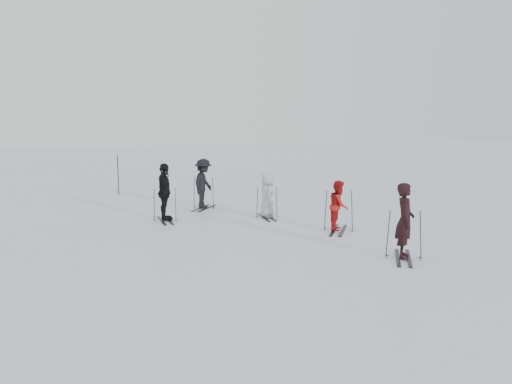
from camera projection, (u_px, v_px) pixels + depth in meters
The scene contains 12 objects.
ground at pixel (265, 226), 16.53m from camera, with size 120.00×120.00×0.00m, color silver.
skier_near_dark at pixel (405, 222), 12.44m from camera, with size 0.69×0.45×1.89m, color black.
skier_red at pixel (339, 206), 15.66m from camera, with size 0.76×0.60×1.57m, color #AF1413.
skier_grey at pixel (267, 196), 17.84m from camera, with size 0.77×0.50×1.58m, color #A5AAAE.
skier_uphill_left at pixel (165, 193), 17.22m from camera, with size 1.16×0.48×1.98m, color black.
skier_uphill_far at pixel (203, 184), 19.74m from camera, with size 1.26×0.73×1.95m, color black.
skis_near_dark at pixel (404, 234), 12.48m from camera, with size 0.93×1.76×1.28m, color black, non-canonical shape.
skis_red at pixel (339, 210), 15.68m from camera, with size 0.97×1.84×1.34m, color black, non-canonical shape.
skis_grey at pixel (267, 202), 17.87m from camera, with size 0.85×1.60×1.17m, color black, non-canonical shape.
skis_uphill_left at pixel (165, 204), 17.27m from camera, with size 0.87×1.65×1.20m, color black, non-canonical shape.
skis_uphill_far at pixel (204, 192), 19.79m from camera, with size 0.96×1.81×1.32m, color black, non-canonical shape.
piste_marker at pixel (118, 175), 23.53m from camera, with size 0.04×0.04×1.90m, color black.
Camera 1 is at (-4.92, -15.46, 3.40)m, focal length 35.00 mm.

